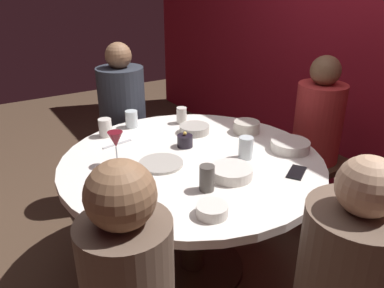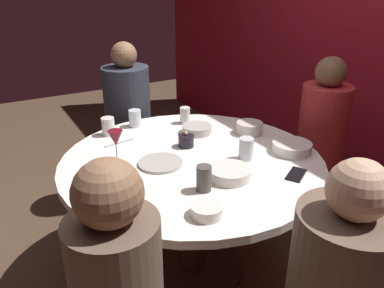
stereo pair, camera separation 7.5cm
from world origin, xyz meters
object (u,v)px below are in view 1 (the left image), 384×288
at_px(cup_near_candle, 207,178).
at_px(dining_table, 192,183).
at_px(seated_diner_left, 122,109).
at_px(bowl_serving_large, 194,129).
at_px(seated_diner_right, 349,274).
at_px(bowl_small_white, 212,210).
at_px(seated_diner_front_right, 128,286).
at_px(bowl_sauce_side, 290,145).
at_px(cup_far_edge, 182,115).
at_px(seated_diner_back, 318,125).
at_px(cup_by_left_diner, 132,119).
at_px(wine_glass, 116,141).
at_px(cup_center_front, 246,148).
at_px(bowl_rice_portion, 247,127).
at_px(dinner_plate, 161,164).
at_px(bowl_salad_center, 231,172).
at_px(cup_by_right_diner, 105,128).
at_px(candle_holder, 185,141).
at_px(cell_phone, 297,172).

bearing_deg(cup_near_candle, dining_table, 159.27).
distance_m(seated_diner_left, bowl_serving_large, 0.66).
bearing_deg(seated_diner_right, bowl_small_white, 23.05).
distance_m(dining_table, seated_diner_left, 0.93).
distance_m(seated_diner_front_right, bowl_sauce_side, 1.22).
height_order(seated_diner_right, cup_far_edge, seated_diner_right).
bearing_deg(seated_diner_back, cup_by_left_diner, -28.89).
bearing_deg(wine_glass, cup_by_left_diner, 147.84).
bearing_deg(cup_center_front, bowl_rice_portion, 139.44).
height_order(seated_diner_left, seated_diner_front_right, seated_diner_left).
bearing_deg(dinner_plate, seated_diner_back, 89.07).
relative_size(dining_table, wine_glass, 7.71).
height_order(seated_diner_left, cup_center_front, seated_diner_left).
xyz_separation_m(cup_by_left_diner, cup_center_front, (0.72, 0.32, 0.01)).
distance_m(wine_glass, cup_far_edge, 0.66).
relative_size(cup_near_candle, cup_far_edge, 1.14).
relative_size(seated_diner_front_right, bowl_serving_large, 6.41).
distance_m(seated_diner_left, seated_diner_front_right, 1.68).
bearing_deg(bowl_salad_center, dining_table, -170.14).
relative_size(bowl_serving_large, cup_by_right_diner, 1.67).
bearing_deg(dinner_plate, candle_holder, 120.22).
height_order(bowl_salad_center, cup_by_right_diner, cup_by_right_diner).
xyz_separation_m(bowl_small_white, cup_center_front, (-0.33, 0.44, 0.03)).
bearing_deg(wine_glass, candle_holder, 91.09).
xyz_separation_m(bowl_serving_large, bowl_rice_portion, (0.16, 0.27, 0.01)).
distance_m(bowl_sauce_side, bowl_rice_portion, 0.33).
relative_size(seated_diner_right, candle_holder, 12.74).
height_order(seated_diner_left, cup_by_right_diner, seated_diner_left).
relative_size(cup_center_front, cup_far_edge, 1.12).
relative_size(seated_diner_left, seated_diner_right, 1.06).
bearing_deg(cell_phone, seated_diner_right, 117.92).
xyz_separation_m(cell_phone, bowl_salad_center, (-0.14, -0.29, 0.02)).
xyz_separation_m(candle_holder, cup_center_front, (0.29, 0.19, 0.02)).
bearing_deg(bowl_sauce_side, seated_diner_front_right, -68.95).
bearing_deg(dining_table, seated_diner_back, 90.00).
xyz_separation_m(dinner_plate, bowl_sauce_side, (0.22, 0.67, 0.02)).
distance_m(dinner_plate, bowl_small_white, 0.50).
height_order(seated_diner_back, cup_by_left_diner, seated_diner_back).
distance_m(cell_phone, bowl_salad_center, 0.32).
relative_size(seated_diner_left, cup_by_right_diner, 11.17).
bearing_deg(seated_diner_front_right, dining_table, 0.00).
xyz_separation_m(seated_diner_left, seated_diner_back, (0.92, 0.96, -0.02)).
xyz_separation_m(dining_table, cell_phone, (0.41, 0.34, 0.15)).
height_order(seated_diner_back, bowl_rice_portion, seated_diner_back).
bearing_deg(cup_by_right_diner, candle_holder, 40.22).
relative_size(dining_table, seated_diner_front_right, 1.19).
relative_size(dinner_plate, cup_far_edge, 2.17).
distance_m(seated_diner_right, bowl_salad_center, 0.70).
distance_m(seated_diner_back, cell_phone, 0.74).
height_order(wine_glass, bowl_sauce_side, wine_glass).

